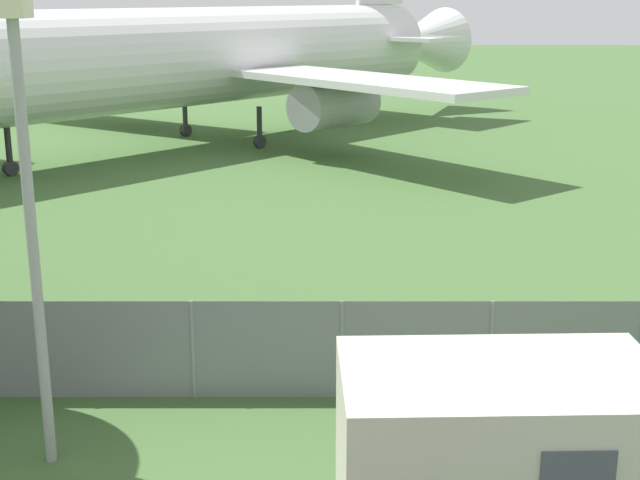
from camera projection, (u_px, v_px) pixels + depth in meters
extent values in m
cylinder|color=gray|center=(43.00, 350.00, 15.20)|extent=(0.07, 0.07, 1.76)
cylinder|color=gray|center=(192.00, 350.00, 15.20)|extent=(0.07, 0.07, 1.76)
cylinder|color=gray|center=(341.00, 350.00, 15.20)|extent=(0.07, 0.07, 1.76)
cylinder|color=gray|center=(490.00, 350.00, 15.21)|extent=(0.07, 0.07, 1.76)
cylinder|color=gray|center=(638.00, 350.00, 15.21)|extent=(0.07, 0.07, 1.76)
cube|color=slate|center=(192.00, 350.00, 15.20)|extent=(56.00, 0.01, 1.76)
cylinder|color=white|center=(194.00, 57.00, 39.96)|extent=(22.51, 24.52, 4.31)
cone|color=white|center=(418.00, 42.00, 52.35)|extent=(6.48, 6.60, 3.88)
cube|color=white|center=(364.00, 81.00, 35.62)|extent=(11.54, 12.58, 0.30)
cylinder|color=#939399|center=(334.00, 104.00, 37.45)|extent=(4.03, 4.19, 1.94)
cube|color=white|center=(107.00, 60.00, 46.74)|extent=(13.11, 10.62, 0.30)
cylinder|color=#939399|center=(137.00, 84.00, 46.06)|extent=(4.03, 4.19, 1.94)
cube|color=white|center=(376.00, 37.00, 49.36)|extent=(9.37, 8.88, 0.20)
cylinder|color=#2D2D33|center=(8.00, 152.00, 34.00)|extent=(0.24, 0.24, 1.87)
cylinder|color=#2D2D33|center=(10.00, 168.00, 34.18)|extent=(0.60, 0.62, 0.56)
cylinder|color=#2D2D33|center=(259.00, 127.00, 40.18)|extent=(0.24, 0.24, 1.87)
cylinder|color=#2D2D33|center=(259.00, 142.00, 40.35)|extent=(0.60, 0.62, 0.56)
cylinder|color=#2D2D33|center=(184.00, 117.00, 43.49)|extent=(0.24, 0.24, 1.87)
cylinder|color=#2D2D33|center=(185.00, 130.00, 43.66)|extent=(0.60, 0.62, 0.56)
cube|color=beige|center=(497.00, 459.00, 11.02)|extent=(3.98, 2.49, 2.37)
cylinder|color=#99999E|center=(33.00, 254.00, 12.50)|extent=(0.16, 0.16, 6.44)
cube|color=beige|center=(10.00, 4.00, 11.60)|extent=(0.44, 0.44, 0.36)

